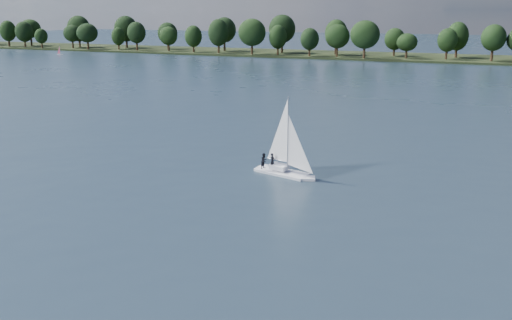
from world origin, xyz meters
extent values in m
plane|color=#233342|center=(0.00, 100.00, 0.00)|extent=(700.00, 700.00, 0.00)
cube|color=black|center=(0.00, 212.00, 0.00)|extent=(660.00, 40.00, 1.50)
cube|color=white|center=(9.69, 37.57, 0.00)|extent=(7.59, 3.99, 0.86)
cube|color=white|center=(9.69, 37.57, 0.86)|extent=(2.42, 1.84, 0.54)
cylinder|color=#AAAAB1|center=(9.69, 37.57, 4.89)|extent=(0.13, 0.13, 8.60)
imported|color=black|center=(8.35, 37.67, 1.48)|extent=(0.56, 0.74, 1.85)
imported|color=black|center=(7.42, 37.39, 1.48)|extent=(0.89, 1.04, 1.85)
cube|color=white|center=(-139.90, 172.21, 0.00)|extent=(2.61, 1.36, 0.40)
cylinder|color=silver|center=(-139.90, 172.21, 2.00)|extent=(0.07, 0.07, 3.55)
camera|label=1|loc=(31.25, -22.33, 18.57)|focal=40.00mm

